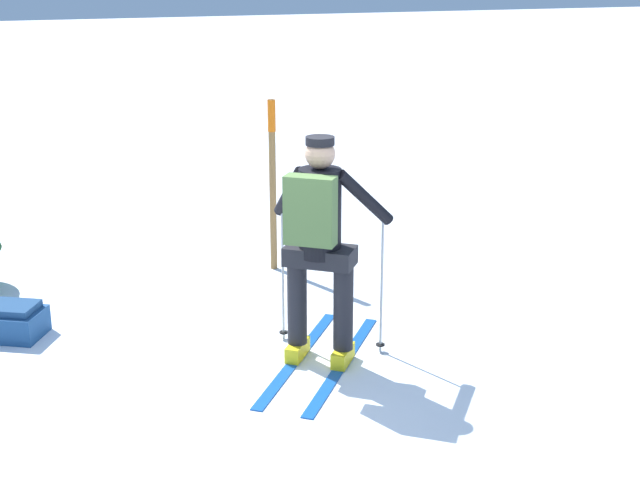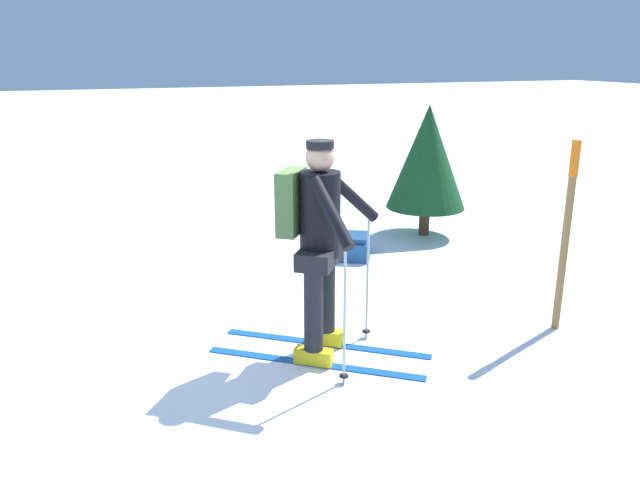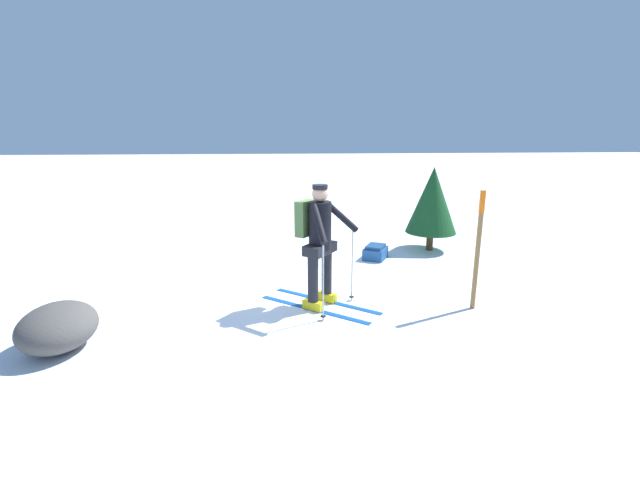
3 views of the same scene
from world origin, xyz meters
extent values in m
plane|color=white|center=(0.00, 0.00, 0.00)|extent=(80.00, 80.00, 0.00)
cube|color=#144C9E|center=(0.41, 0.54, 0.01)|extent=(1.14, 1.48, 0.01)
cube|color=yellow|center=(0.41, 0.54, 0.07)|extent=(0.27, 0.31, 0.12)
cylinder|color=black|center=(0.41, 0.54, 0.49)|extent=(0.15, 0.15, 0.72)
cube|color=#144C9E|center=(0.70, 0.32, 0.01)|extent=(1.14, 1.48, 0.01)
cube|color=yellow|center=(0.70, 0.32, 0.07)|extent=(0.27, 0.31, 0.12)
cylinder|color=black|center=(0.70, 0.32, 0.49)|extent=(0.15, 0.15, 0.72)
cube|color=black|center=(0.55, 0.43, 0.85)|extent=(0.57, 0.52, 0.14)
cylinder|color=black|center=(0.55, 0.43, 1.18)|extent=(0.31, 0.31, 0.66)
sphere|color=tan|center=(0.55, 0.43, 1.62)|extent=(0.22, 0.22, 0.22)
cylinder|color=black|center=(0.55, 0.43, 1.71)|extent=(0.21, 0.21, 0.06)
cube|color=#4C6B38|center=(0.41, 0.24, 1.26)|extent=(0.38, 0.33, 0.50)
cylinder|color=#B2B7BC|center=(0.41, 0.91, 0.56)|extent=(0.02, 0.02, 1.12)
cylinder|color=black|center=(0.41, 0.91, 0.06)|extent=(0.07, 0.07, 0.01)
cylinder|color=black|center=(0.42, 0.74, 1.28)|extent=(0.12, 0.51, 0.48)
cylinder|color=#B2B7BC|center=(1.05, 0.43, 0.56)|extent=(0.02, 0.02, 1.12)
cylinder|color=black|center=(1.05, 0.43, 0.06)|extent=(0.07, 0.07, 0.01)
cylinder|color=black|center=(0.89, 0.39, 1.28)|extent=(0.51, 0.20, 0.48)
cube|color=navy|center=(-1.65, 1.70, 0.11)|extent=(0.61, 0.57, 0.22)
cube|color=navy|center=(-1.65, 1.70, 0.25)|extent=(0.51, 0.47, 0.06)
cylinder|color=olive|center=(0.83, 2.58, 0.84)|extent=(0.07, 0.07, 1.68)
cylinder|color=orange|center=(0.83, 2.58, 1.53)|extent=(0.08, 0.08, 0.30)
camera|label=1|loc=(-1.53, -5.43, 2.97)|focal=50.00mm
camera|label=2|loc=(4.87, -1.22, 2.37)|focal=35.00mm
camera|label=3|loc=(6.26, -0.06, 2.45)|focal=24.00mm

